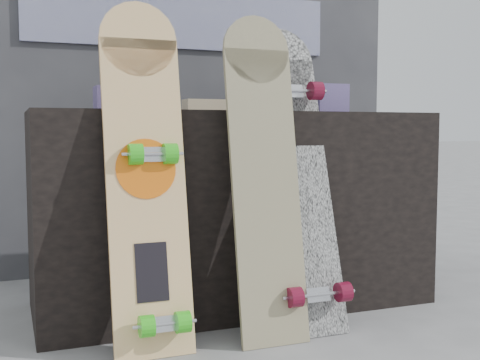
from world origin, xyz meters
name	(u,v)px	position (x,y,z in m)	size (l,w,h in m)	color
ground	(284,342)	(0.00, 0.00, 0.00)	(60.00, 60.00, 0.00)	slate
vendor_table	(233,209)	(0.00, 0.50, 0.40)	(1.60, 0.60, 0.80)	black
booth	(178,61)	(0.00, 1.35, 1.10)	(2.40, 0.22, 2.20)	#343439
merch_box_purple	(118,99)	(-0.45, 0.58, 0.85)	(0.18, 0.12, 0.10)	#3A2F62
merch_box_small	(326,99)	(0.40, 0.43, 0.86)	(0.14, 0.14, 0.12)	#3A2F62
merch_box_flat	(209,107)	(-0.05, 0.67, 0.83)	(0.22, 0.10, 0.06)	#D1B78C
longboard_geisha	(145,164)	(-0.45, 0.14, 0.62)	(0.26, 0.25, 1.17)	beige
longboard_celtic	(264,166)	(-0.04, 0.09, 0.60)	(0.25, 0.22, 1.14)	beige
longboard_cascadia	(296,169)	(0.13, 0.17, 0.58)	(0.26, 0.41, 1.13)	silver
skateboard_dark	(155,223)	(-0.42, 0.11, 0.42)	(0.19, 0.29, 0.83)	black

